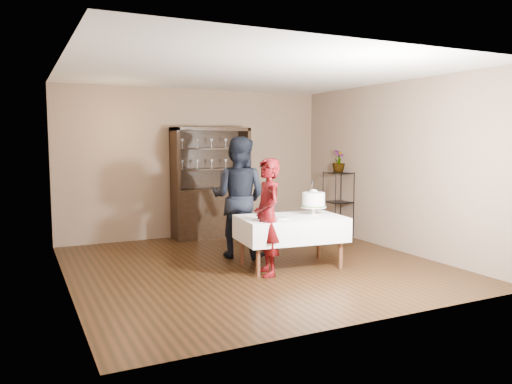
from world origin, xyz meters
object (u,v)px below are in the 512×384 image
at_px(cake, 313,201).
at_px(plant_etagere, 338,202).
at_px(man, 238,197).
at_px(china_hutch, 211,201).
at_px(cake_table, 291,228).
at_px(woman, 268,217).
at_px(potted_plant, 339,161).

bearing_deg(cake, plant_etagere, 45.05).
bearing_deg(man, cake, 175.32).
distance_m(china_hutch, cake_table, 2.56).
relative_size(cake_table, man, 0.83).
bearing_deg(cake_table, woman, -155.00).
bearing_deg(potted_plant, china_hutch, 154.21).
bearing_deg(cake, man, 132.62).
relative_size(plant_etagere, woman, 0.78).
bearing_deg(woman, potted_plant, 134.94).
height_order(plant_etagere, potted_plant, potted_plant).
relative_size(cake_table, woman, 0.98).
xyz_separation_m(man, cake, (0.79, -0.86, 0.00)).
bearing_deg(china_hutch, plant_etagere, -26.83).
bearing_deg(woman, china_hutch, -177.09).
bearing_deg(woman, cake, 114.31).
xyz_separation_m(plant_etagere, cake_table, (-1.86, -1.50, -0.10)).
height_order(cake_table, potted_plant, potted_plant).
distance_m(plant_etagere, woman, 2.91).
relative_size(plant_etagere, cake_table, 0.79).
bearing_deg(woman, plant_etagere, 134.60).
xyz_separation_m(woman, cake, (0.87, 0.25, 0.14)).
distance_m(plant_etagere, potted_plant, 0.74).
bearing_deg(potted_plant, cake, -134.64).
xyz_separation_m(china_hutch, potted_plant, (2.10, -1.02, 0.73)).
bearing_deg(china_hutch, cake_table, -85.01).
xyz_separation_m(woman, potted_plant, (2.36, 1.76, 0.62)).
distance_m(plant_etagere, cake_table, 2.39).
height_order(cake_table, cake, cake).
bearing_deg(china_hutch, man, -96.29).
xyz_separation_m(cake, potted_plant, (1.49, 1.51, 0.48)).
height_order(plant_etagere, cake_table, plant_etagere).
relative_size(woman, man, 0.85).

